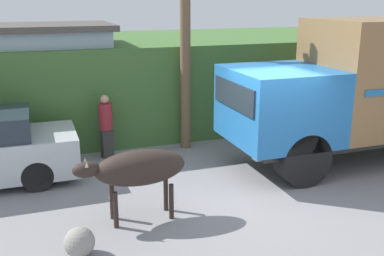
{
  "coord_description": "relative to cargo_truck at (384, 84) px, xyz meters",
  "views": [
    {
      "loc": [
        -4.37,
        -7.82,
        3.94
      ],
      "look_at": [
        -1.52,
        0.24,
        1.45
      ],
      "focal_mm": 42.0,
      "sensor_mm": 36.0,
      "label": 1
    }
  ],
  "objects": [
    {
      "name": "cargo_truck",
      "position": [
        0.0,
        0.0,
        0.0
      ],
      "size": [
        7.49,
        2.35,
        3.46
      ],
      "rotation": [
        0.0,
        0.0,
        0.04
      ],
      "color": "#2D2D2D",
      "rests_on": "ground_plane"
    },
    {
      "name": "utility_pole",
      "position": [
        -4.36,
        2.37,
        1.04
      ],
      "size": [
        0.9,
        0.27,
        5.67
      ],
      "color": "brown",
      "rests_on": "ground_plane"
    },
    {
      "name": "roadside_rock",
      "position": [
        -7.68,
        -2.2,
        -1.65
      ],
      "size": [
        0.49,
        0.49,
        0.49
      ],
      "color": "gray",
      "rests_on": "ground_plane"
    },
    {
      "name": "ground_plane",
      "position": [
        -3.73,
        -0.87,
        -1.9
      ],
      "size": [
        60.0,
        60.0,
        0.0
      ],
      "primitive_type": "plane",
      "color": "gray"
    },
    {
      "name": "hillside_embankment",
      "position": [
        -3.73,
        5.89,
        -0.55
      ],
      "size": [
        32.0,
        6.33,
        2.69
      ],
      "color": "#426B33",
      "rests_on": "ground_plane"
    },
    {
      "name": "brown_cow",
      "position": [
        -6.5,
        -1.29,
        -0.9
      ],
      "size": [
        2.02,
        0.66,
        1.34
      ],
      "rotation": [
        0.0,
        0.0,
        -0.22
      ],
      "color": "#2D231E",
      "rests_on": "ground_plane"
    },
    {
      "name": "pedestrian_on_hill",
      "position": [
        -6.51,
        2.28,
        -1.01
      ],
      "size": [
        0.43,
        0.43,
        1.62
      ],
      "rotation": [
        0.0,
        0.0,
        3.45
      ],
      "color": "#38332D",
      "rests_on": "ground_plane"
    },
    {
      "name": "building_backdrop",
      "position": [
        -8.85,
        4.16,
        -0.25
      ],
      "size": [
        5.79,
        2.7,
        3.27
      ],
      "color": "#99ADB7",
      "rests_on": "ground_plane"
    }
  ]
}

